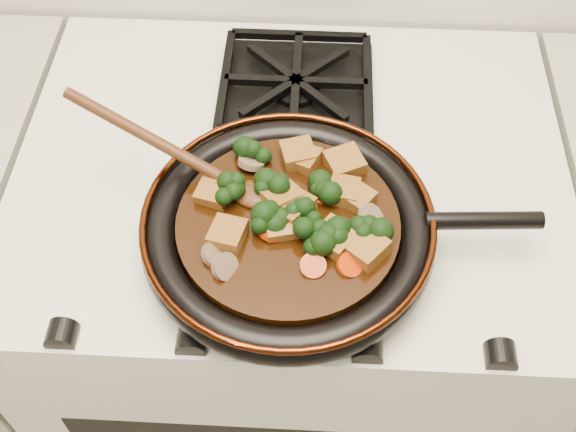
{
  "coord_description": "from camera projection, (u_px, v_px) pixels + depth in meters",
  "views": [
    {
      "loc": [
        0.03,
        1.04,
        1.65
      ],
      "look_at": [
        0.0,
        1.55,
        0.97
      ],
      "focal_mm": 45.0,
      "sensor_mm": 36.0,
      "label": 1
    }
  ],
  "objects": [
    {
      "name": "burner_grate_front",
      "position": [
        286.0,
        241.0,
        0.9
      ],
      "size": [
        0.23,
        0.23,
        0.03
      ],
      "primitive_type": null,
      "color": "black",
      "rests_on": "stove"
    },
    {
      "name": "carrot_coin_4",
      "position": [
        322.0,
        194.0,
        0.88
      ],
      "size": [
        0.03,
        0.03,
        0.01
      ],
      "primitive_type": "cylinder",
      "rotation": [
        0.19,
        -0.04,
        0.0
      ],
      "color": "#B32D04",
      "rests_on": "braising_sauce"
    },
    {
      "name": "mushroom_slice_3",
      "position": [
        225.0,
        267.0,
        0.81
      ],
      "size": [
        0.04,
        0.04,
        0.03
      ],
      "primitive_type": "cylinder",
      "rotation": [
        0.86,
        0.0,
        1.09
      ],
      "color": "brown",
      "rests_on": "braising_sauce"
    },
    {
      "name": "stove",
      "position": [
        290.0,
        322.0,
        1.35
      ],
      "size": [
        0.76,
        0.6,
        0.9
      ],
      "primitive_type": "cube",
      "color": "silver",
      "rests_on": "ground"
    },
    {
      "name": "mushroom_slice_0",
      "position": [
        371.0,
        218.0,
        0.85
      ],
      "size": [
        0.04,
        0.04,
        0.03
      ],
      "primitive_type": "cylinder",
      "rotation": [
        0.69,
        0.0,
        1.4
      ],
      "color": "brown",
      "rests_on": "braising_sauce"
    },
    {
      "name": "mushroom_slice_2",
      "position": [
        214.0,
        254.0,
        0.82
      ],
      "size": [
        0.04,
        0.04,
        0.03
      ],
      "primitive_type": "cylinder",
      "rotation": [
        0.77,
        0.0,
        1.27
      ],
      "color": "brown",
      "rests_on": "braising_sauce"
    },
    {
      "name": "broccoli_floret_7",
      "position": [
        272.0,
        189.0,
        0.87
      ],
      "size": [
        0.09,
        0.08,
        0.07
      ],
      "primitive_type": null,
      "rotation": [
        0.14,
        0.24,
        0.61
      ],
      "color": "black",
      "rests_on": "braising_sauce"
    },
    {
      "name": "carrot_coin_1",
      "position": [
        350.0,
        265.0,
        0.82
      ],
      "size": [
        0.03,
        0.03,
        0.02
      ],
      "primitive_type": "cylinder",
      "rotation": [
        0.3,
        0.34,
        0.0
      ],
      "color": "#B32D04",
      "rests_on": "braising_sauce"
    },
    {
      "name": "broccoli_floret_4",
      "position": [
        328.0,
        189.0,
        0.88
      ],
      "size": [
        0.08,
        0.08,
        0.06
      ],
      "primitive_type": null,
      "rotation": [
        0.09,
        0.08,
        0.44
      ],
      "color": "black",
      "rests_on": "braising_sauce"
    },
    {
      "name": "tofu_cube_8",
      "position": [
        292.0,
        208.0,
        0.86
      ],
      "size": [
        0.06,
        0.07,
        0.03
      ],
      "primitive_type": "cube",
      "rotation": [
        0.05,
        0.12,
        2.5
      ],
      "color": "brown",
      "rests_on": "braising_sauce"
    },
    {
      "name": "broccoli_floret_2",
      "position": [
        336.0,
        235.0,
        0.83
      ],
      "size": [
        0.09,
        0.08,
        0.06
      ],
      "primitive_type": null,
      "rotation": [
        0.22,
        -0.0,
        2.03
      ],
      "color": "black",
      "rests_on": "braising_sauce"
    },
    {
      "name": "burner_grate_back",
      "position": [
        296.0,
        86.0,
        1.07
      ],
      "size": [
        0.23,
        0.23,
        0.03
      ],
      "primitive_type": null,
      "color": "black",
      "rests_on": "stove"
    },
    {
      "name": "mushroom_slice_1",
      "position": [
        251.0,
        163.0,
        0.91
      ],
      "size": [
        0.05,
        0.05,
        0.02
      ],
      "primitive_type": "cylinder",
      "rotation": [
        0.42,
        0.0,
        2.68
      ],
      "color": "brown",
      "rests_on": "braising_sauce"
    },
    {
      "name": "tofu_cube_0",
      "position": [
        358.0,
        198.0,
        0.87
      ],
      "size": [
        0.05,
        0.05,
        0.02
      ],
      "primitive_type": "cube",
      "rotation": [
        0.01,
        -0.03,
        2.49
      ],
      "color": "brown",
      "rests_on": "braising_sauce"
    },
    {
      "name": "tofu_cube_10",
      "position": [
        305.0,
        159.0,
        0.91
      ],
      "size": [
        0.05,
        0.05,
        0.02
      ],
      "primitive_type": "cube",
      "rotation": [
        -0.01,
        0.09,
        2.69
      ],
      "color": "brown",
      "rests_on": "braising_sauce"
    },
    {
      "name": "broccoli_floret_8",
      "position": [
        369.0,
        234.0,
        0.83
      ],
      "size": [
        0.09,
        0.09,
        0.07
      ],
      "primitive_type": null,
      "rotation": [
        -0.2,
        -0.06,
        0.59
      ],
      "color": "black",
      "rests_on": "braising_sauce"
    },
    {
      "name": "carrot_coin_3",
      "position": [
        271.0,
        232.0,
        0.84
      ],
      "size": [
        0.03,
        0.03,
        0.02
      ],
      "primitive_type": "cylinder",
      "rotation": [
        -0.26,
        0.22,
        0.0
      ],
      "color": "#B32D04",
      "rests_on": "braising_sauce"
    },
    {
      "name": "tofu_cube_7",
      "position": [
        281.0,
        226.0,
        0.85
      ],
      "size": [
        0.04,
        0.05,
        0.02
      ],
      "primitive_type": "cube",
      "rotation": [
        0.11,
        -0.02,
        0.22
      ],
      "color": "brown",
      "rests_on": "braising_sauce"
    },
    {
      "name": "carrot_coin_2",
      "position": [
        313.0,
        266.0,
        0.81
      ],
      "size": [
        0.03,
        0.03,
        0.02
      ],
      "primitive_type": "cylinder",
      "rotation": [
        0.35,
        0.07,
        0.0
      ],
      "color": "#B32D04",
      "rests_on": "braising_sauce"
    },
    {
      "name": "tofu_cube_4",
      "position": [
        344.0,
        192.0,
        0.88
      ],
      "size": [
        0.04,
        0.04,
        0.02
      ],
      "primitive_type": "cube",
      "rotation": [
        0.01,
        0.04,
        1.4
      ],
      "color": "brown",
      "rests_on": "braising_sauce"
    },
    {
      "name": "carrot_coin_0",
      "position": [
        295.0,
        201.0,
        0.87
      ],
      "size": [
        0.03,
        0.03,
        0.02
      ],
      "primitive_type": "cylinder",
      "rotation": [
        -0.29,
        -0.06,
        0.0
      ],
      "color": "#B32D04",
      "rests_on": "braising_sauce"
    },
    {
      "name": "tofu_cube_1",
      "position": [
        214.0,
        193.0,
        0.87
      ],
      "size": [
        0.05,
        0.05,
        0.03
      ],
      "primitive_type": "cube",
      "rotation": [
        -0.09,
        0.09,
        2.83
      ],
      "color": "brown",
      "rests_on": "braising_sauce"
    },
    {
      "name": "skillet",
      "position": [
        290.0,
        229.0,
        0.87
      ],
      "size": [
        0.48,
        0.36,
        0.05
      ],
      "rotation": [
        0.0,
        0.0,
        0.06
      ],
      "color": "black",
      "rests_on": "burner_grate_front"
    },
    {
      "name": "broccoli_floret_0",
      "position": [
        228.0,
        192.0,
        0.87
      ],
      "size": [
        0.06,
        0.07,
        0.07
      ],
      "primitive_type": null,
      "rotation": [
        0.03,
        0.23,
        1.54
      ],
      "color": "black",
      "rests_on": "braising_sauce"
    },
    {
      "name": "tofu_cube_2",
      "position": [
        366.0,
        249.0,
        0.82
      ],
      "size": [
        0.06,
        0.06,
        0.03
      ],
      "primitive_type": "cube",
      "rotation": [
        -0.08,
        -0.04,
        0.85
      ],
      "color": "brown",
      "rests_on": "braising_sauce"
    },
    {
      "name": "tofu_cube_6",
      "position": [
        280.0,
        197.0,
        0.87
      ],
      "size": [
        0.06,
        0.06,
        0.03
      ],
      "primitive_type": "cube",
      "rotation": [
        0.11,
        0.11,
        2.27
      ],
      "color": "brown",
      "rests_on": "braising_sauce"
    },
    {
      "name": "broccoli_floret_3",
      "position": [
        315.0,
        240.0,
        0.83
      ],
      "size": [
        0.09,
        0.09,
        0.06
      ],
      "primitive_type": null,
      "rotation": [
        -0.03,
        0.23,
        0.62
      ],
      "color": "black",
      "rests_on": "braising_sauce"
    },
    {
      "name": "broccoli_floret_1",
      "position": [
        305.0,
        212.0,
        0.85
      ],
      "size": [
        0.07,
        0.07,
        0.06
      ],
      "primitive_type": null,
      "rotation": [
        0.04,
        -0.04,
        1.97
      ],
      "color": "black",
      "rests_on": "braising_sauce"
    },
    {
      "name": "wooden_spoon",
      "position": [
        198.0,
        164.0,
        0.88
      ],
      "size": [
        0.16,
        0.08,
        0.26
      ],
      "rotation": [
        0.0,
        0.0,
        2.77
      ],
      "color": "#3F1F0D",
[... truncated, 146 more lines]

